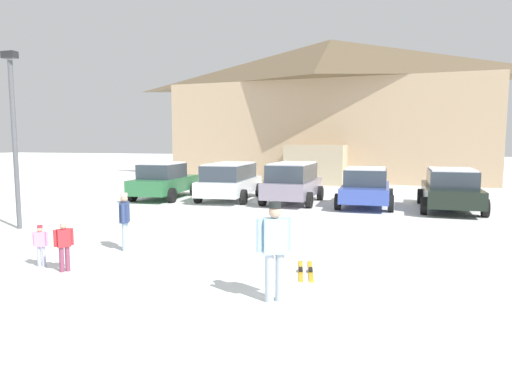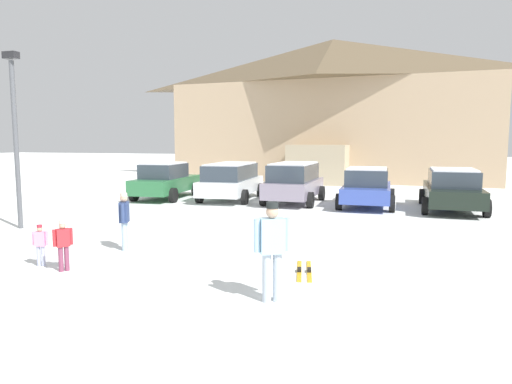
% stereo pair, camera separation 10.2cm
% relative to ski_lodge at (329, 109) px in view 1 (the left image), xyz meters
% --- Properties ---
extents(ski_lodge, '(21.84, 9.73, 9.55)m').
position_rel_ski_lodge_xyz_m(ski_lodge, '(0.00, 0.00, 0.00)').
color(ski_lodge, tan).
rests_on(ski_lodge, ground).
extents(parked_green_coupe, '(2.29, 4.40, 1.67)m').
position_rel_ski_lodge_xyz_m(parked_green_coupe, '(-5.71, -13.40, -4.01)').
color(parked_green_coupe, '#2B6C3E').
rests_on(parked_green_coupe, ground).
extents(parked_white_suv, '(2.42, 4.68, 1.66)m').
position_rel_ski_lodge_xyz_m(parked_white_suv, '(-2.64, -12.96, -3.95)').
color(parked_white_suv, white).
rests_on(parked_white_suv, ground).
extents(parked_grey_wagon, '(2.21, 4.11, 1.73)m').
position_rel_ski_lodge_xyz_m(parked_grey_wagon, '(0.29, -13.18, -3.92)').
color(parked_grey_wagon, gray).
rests_on(parked_grey_wagon, ground).
extents(parked_blue_hatchback, '(2.24, 4.17, 1.59)m').
position_rel_ski_lodge_xyz_m(parked_blue_hatchback, '(3.34, -13.38, -4.05)').
color(parked_blue_hatchback, '#364DA7').
rests_on(parked_blue_hatchback, ground).
extents(parked_black_sedan, '(2.28, 4.81, 1.61)m').
position_rel_ski_lodge_xyz_m(parked_black_sedan, '(6.52, -13.38, -4.03)').
color(parked_black_sedan, black).
rests_on(parked_black_sedan, ground).
extents(skier_adult_in_blue_parka, '(0.56, 0.40, 1.67)m').
position_rel_ski_lodge_xyz_m(skier_adult_in_blue_parka, '(2.57, -25.08, -3.91)').
color(skier_adult_in_blue_parka, '#A6B3C2').
rests_on(skier_adult_in_blue_parka, ground).
extents(skier_teen_in_navy_coat, '(0.32, 0.49, 1.41)m').
position_rel_ski_lodge_xyz_m(skier_teen_in_navy_coat, '(-1.80, -22.69, -4.06)').
color(skier_teen_in_navy_coat, '#9CB9CF').
rests_on(skier_teen_in_navy_coat, ground).
extents(skier_child_in_pink_snowsuit, '(0.31, 0.20, 0.89)m').
position_rel_ski_lodge_xyz_m(skier_child_in_pink_snowsuit, '(-2.68, -24.48, -4.35)').
color(skier_child_in_pink_snowsuit, '#A1A8C6').
rests_on(skier_child_in_pink_snowsuit, ground).
extents(skier_child_in_red_jacket, '(0.27, 0.32, 1.05)m').
position_rel_ski_lodge_xyz_m(skier_child_in_red_jacket, '(-1.96, -24.64, -4.26)').
color(skier_child_in_red_jacket, '#7D3954').
rests_on(skier_child_in_red_jacket, ground).
extents(pair_of_skis, '(0.58, 1.53, 0.08)m').
position_rel_ski_lodge_xyz_m(pair_of_skis, '(2.75, -23.21, -4.83)').
color(pair_of_skis, gold).
rests_on(pair_of_skis, ground).
extents(lamp_post, '(0.44, 0.24, 5.25)m').
position_rel_ski_lodge_xyz_m(lamp_post, '(-6.44, -21.21, -1.88)').
color(lamp_post, '#515459').
rests_on(lamp_post, ground).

